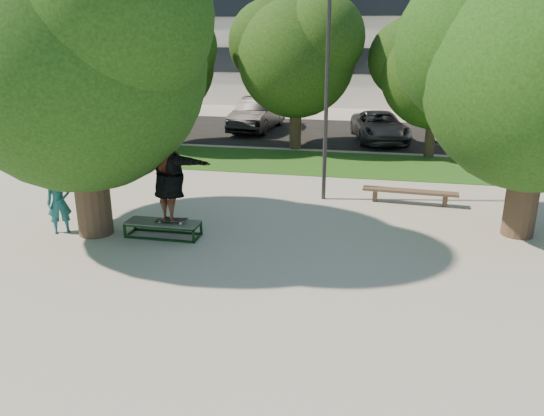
% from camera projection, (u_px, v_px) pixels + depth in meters
% --- Properties ---
extents(ground, '(120.00, 120.00, 0.00)m').
position_uv_depth(ground, '(251.00, 264.00, 11.43)').
color(ground, '#A5A098').
rests_on(ground, ground).
extents(grass_strip, '(30.00, 4.00, 0.02)m').
position_uv_depth(grass_strip, '(337.00, 164.00, 20.06)').
color(grass_strip, '#1A4E16').
rests_on(grass_strip, ground).
extents(asphalt_strip, '(40.00, 8.00, 0.01)m').
position_uv_depth(asphalt_strip, '(328.00, 133.00, 26.29)').
color(asphalt_strip, black).
rests_on(asphalt_strip, ground).
extents(tree_left, '(6.96, 5.95, 7.12)m').
position_uv_depth(tree_left, '(75.00, 47.00, 11.87)').
color(tree_left, '#38281E').
rests_on(tree_left, ground).
extents(tree_right, '(6.24, 5.33, 6.51)m').
position_uv_depth(tree_right, '(538.00, 63.00, 11.87)').
color(tree_right, '#38281E').
rests_on(tree_right, ground).
extents(bg_tree_left, '(5.28, 4.51, 5.77)m').
position_uv_depth(bg_tree_left, '(159.00, 58.00, 21.80)').
color(bg_tree_left, '#38281E').
rests_on(bg_tree_left, ground).
extents(bg_tree_mid, '(5.76, 4.92, 6.24)m').
position_uv_depth(bg_tree_mid, '(295.00, 51.00, 21.59)').
color(bg_tree_mid, '#38281E').
rests_on(bg_tree_mid, ground).
extents(bg_tree_right, '(5.04, 4.31, 5.43)m').
position_uv_depth(bg_tree_right, '(435.00, 67.00, 20.23)').
color(bg_tree_right, '#38281E').
rests_on(bg_tree_right, ground).
extents(lamppost, '(0.25, 0.15, 6.11)m').
position_uv_depth(lamppost, '(327.00, 92.00, 14.89)').
color(lamppost, '#2D2D30').
rests_on(lamppost, ground).
extents(grind_box, '(1.80, 0.60, 0.38)m').
position_uv_depth(grind_box, '(163.00, 229.00, 12.90)').
color(grind_box, black).
rests_on(grind_box, ground).
extents(skater_rig, '(2.43, 1.07, 1.99)m').
position_uv_depth(skater_rig, '(169.00, 181.00, 12.47)').
color(skater_rig, white).
rests_on(skater_rig, grind_box).
extents(bystander, '(0.68, 0.62, 1.56)m').
position_uv_depth(bystander, '(59.00, 203.00, 12.98)').
color(bystander, '#195C62').
rests_on(bystander, ground).
extents(bench, '(2.71, 0.54, 0.41)m').
position_uv_depth(bench, '(410.00, 192.00, 15.31)').
color(bench, brown).
rests_on(bench, ground).
extents(car_silver_a, '(2.88, 5.14, 1.65)m').
position_uv_depth(car_silver_a, '(140.00, 118.00, 25.40)').
color(car_silver_a, silver).
rests_on(car_silver_a, asphalt_strip).
extents(car_dark, '(2.07, 5.04, 1.62)m').
position_uv_depth(car_dark, '(258.00, 114.00, 26.78)').
color(car_dark, black).
rests_on(car_dark, asphalt_strip).
extents(car_grey, '(3.01, 5.02, 1.31)m').
position_uv_depth(car_grey, '(380.00, 126.00, 24.22)').
color(car_grey, '#555559').
rests_on(car_grey, asphalt_strip).
extents(car_silver_b, '(2.85, 5.37, 1.48)m').
position_uv_depth(car_silver_b, '(455.00, 120.00, 25.38)').
color(car_silver_b, '#A5A5AA').
rests_on(car_silver_b, asphalt_strip).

